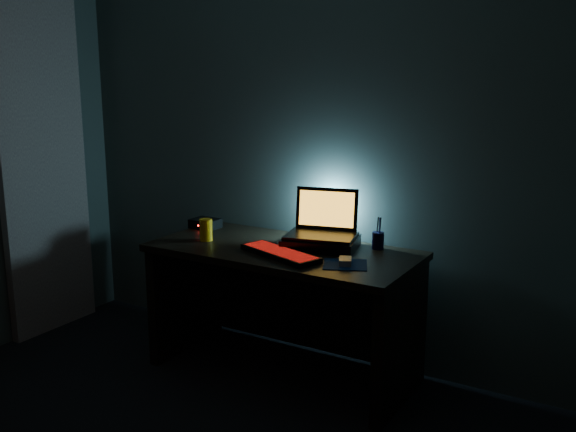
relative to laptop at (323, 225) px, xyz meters
The scene contains 11 objects.
room 1.83m from the laptop, 95.28° to the right, with size 3.50×4.00×2.50m.
desk 0.43m from the laptop, 145.34° to the right, with size 1.50×0.70×0.75m.
curtain 1.93m from the laptop, 168.96° to the right, with size 0.06×0.65×2.30m, color beige.
riser 0.10m from the laptop, 76.45° to the right, with size 0.40×0.30×0.06m, color black.
laptop is the anchor object (origin of this frame).
keyboard 0.34m from the laptop, 107.34° to the right, with size 0.52×0.31×0.03m.
mousepad 0.41m from the laptop, 45.58° to the right, with size 0.22×0.20×0.00m, color navy.
mouse 0.40m from the laptop, 45.58° to the right, with size 0.06×0.10×0.03m, color gray.
pen_cup 0.32m from the laptop, 17.00° to the left, with size 0.07×0.07×0.10m, color black.
juice_glass 0.69m from the laptop, 158.65° to the right, with size 0.07×0.07×0.13m, color #FFA00D.
router 0.84m from the laptop, behind, with size 0.17×0.14×0.06m.
Camera 1 is at (1.78, -1.34, 1.70)m, focal length 40.00 mm.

